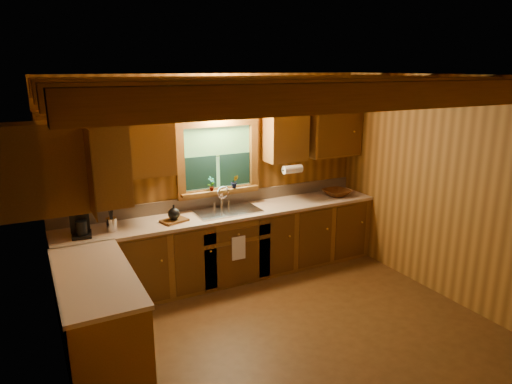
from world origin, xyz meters
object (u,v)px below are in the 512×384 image
object	(u,v)px
wicker_basket	(337,193)
sink	(227,215)
cutting_board	(174,221)
coffee_maker	(80,220)

from	to	relation	value
wicker_basket	sink	bearing A→B (deg)	178.25
sink	cutting_board	bearing A→B (deg)	-173.64
sink	coffee_maker	xyz separation A→B (m)	(-1.76, -0.06, 0.22)
sink	coffee_maker	size ratio (longest dim) A/B	2.30
coffee_maker	wicker_basket	bearing A→B (deg)	7.47
coffee_maker	cutting_board	distance (m)	1.05
cutting_board	wicker_basket	distance (m)	2.40
coffee_maker	cutting_board	bearing A→B (deg)	6.31
coffee_maker	wicker_basket	distance (m)	3.45
cutting_board	wicker_basket	size ratio (longest dim) A/B	0.81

